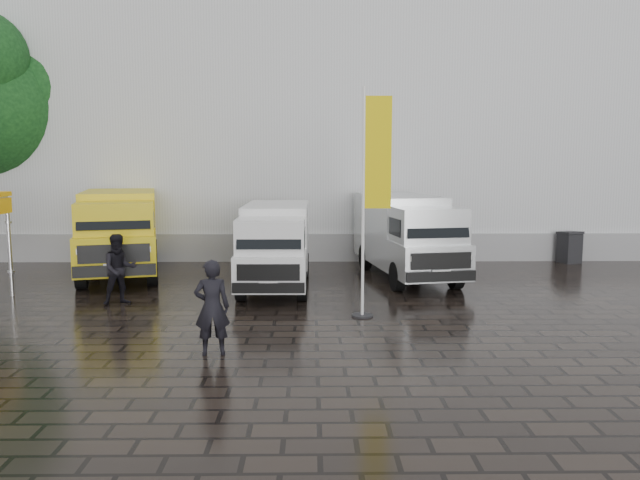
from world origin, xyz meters
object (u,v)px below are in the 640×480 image
object	(u,v)px
van_yellow	(119,234)
van_silver	(407,237)
van_white	(276,247)
wheelie_bin	(569,247)
flagpole	(371,190)
person_front	(212,307)
person_tent	(119,269)

from	to	relation	value
van_yellow	van_silver	size ratio (longest dim) A/B	0.98
van_white	wheelie_bin	bearing A→B (deg)	22.93
van_white	van_silver	bearing A→B (deg)	20.27
van_white	flagpole	world-z (taller)	flagpole
van_white	van_yellow	bearing A→B (deg)	160.00
flagpole	wheelie_bin	xyz separation A→B (m)	(7.79, 7.62, -2.39)
van_silver	person_front	size ratio (longest dim) A/B	3.25
van_white	wheelie_bin	xyz separation A→B (m)	(10.18, 4.21, -0.61)
van_yellow	wheelie_bin	xyz separation A→B (m)	(15.17, 2.35, -0.76)
van_white	person_front	distance (m)	6.32
van_yellow	van_silver	world-z (taller)	van_yellow
flagpole	person_tent	distance (m)	6.67
van_yellow	wheelie_bin	size ratio (longest dim) A/B	5.10
van_silver	van_yellow	bearing A→B (deg)	167.85
van_white	person_front	world-z (taller)	van_white
van_silver	person_tent	distance (m)	8.52
van_yellow	van_silver	bearing A→B (deg)	-16.96
van_silver	wheelie_bin	size ratio (longest dim) A/B	5.20
wheelie_bin	person_front	xyz separation A→B (m)	(-11.00, -10.47, 0.34)
person_tent	wheelie_bin	bearing A→B (deg)	-4.30
van_yellow	flagpole	size ratio (longest dim) A/B	1.09
van_yellow	van_white	world-z (taller)	van_yellow
person_front	van_yellow	bearing A→B (deg)	-71.11
van_yellow	van_white	distance (m)	5.33
van_white	flagpole	distance (m)	4.53
van_yellow	flagpole	bearing A→B (deg)	-49.68
person_front	person_tent	bearing A→B (deg)	-62.86
van_yellow	wheelie_bin	bearing A→B (deg)	-5.36
van_yellow	person_front	xyz separation A→B (m)	(4.18, -8.13, -0.42)
van_white	person_front	bearing A→B (deg)	-96.98
person_front	person_tent	xyz separation A→B (m)	(-2.99, 4.20, -0.01)
wheelie_bin	van_silver	bearing A→B (deg)	-174.38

